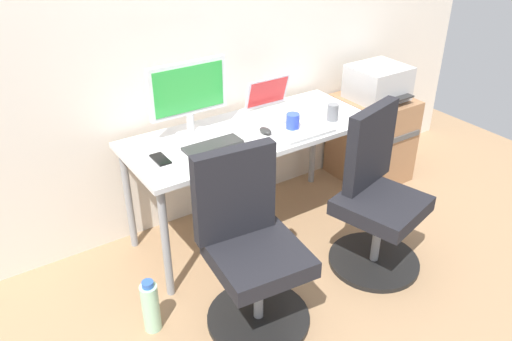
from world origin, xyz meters
TOP-DOWN VIEW (x-y plane):
  - ground_plane at (0.00, 0.00)m, footprint 5.28×5.28m
  - back_wall at (0.00, 0.39)m, footprint 4.40×0.04m
  - desk at (0.00, 0.00)m, footprint 1.53×0.63m
  - office_chair_left at (-0.43, -0.64)m, footprint 0.54×0.54m
  - office_chair_right at (0.44, -0.64)m, footprint 0.54×0.54m
  - side_cabinet at (1.14, 0.10)m, footprint 0.47×0.52m
  - printer at (1.14, 0.10)m, footprint 0.38×0.40m
  - water_bottle_on_floor at (-0.90, -0.45)m, footprint 0.09×0.09m
  - desktop_monitor at (-0.31, 0.17)m, footprint 0.48×0.18m
  - open_laptop at (0.26, 0.13)m, footprint 0.31×0.28m
  - keyboard_by_monitor at (-0.30, -0.06)m, footprint 0.34×0.12m
  - keyboard_by_laptop at (0.24, -0.23)m, footprint 0.34×0.12m
  - mouse_by_monitor at (0.05, -0.08)m, footprint 0.06×0.10m
  - mouse_by_laptop at (0.70, -0.24)m, footprint 0.06×0.10m
  - coffee_mug at (0.23, -0.11)m, footprint 0.08×0.08m
  - pen_cup at (0.50, -0.15)m, footprint 0.07×0.07m
  - phone_near_laptop at (-0.61, -0.04)m, footprint 0.07×0.14m

SIDE VIEW (x-z plane):
  - ground_plane at x=0.00m, z-range 0.00..0.00m
  - water_bottle_on_floor at x=-0.90m, z-range -0.01..0.30m
  - side_cabinet at x=1.14m, z-range 0.00..0.64m
  - office_chair_left at x=-0.43m, z-range -0.05..0.89m
  - office_chair_right at x=0.44m, z-range -0.05..0.89m
  - desk at x=0.00m, z-range 0.29..1.00m
  - phone_near_laptop at x=-0.61m, z-range 0.72..0.73m
  - keyboard_by_monitor at x=-0.30m, z-range 0.72..0.73m
  - keyboard_by_laptop at x=0.24m, z-range 0.72..0.73m
  - mouse_by_monitor at x=0.05m, z-range 0.72..0.75m
  - mouse_by_laptop at x=0.70m, z-range 0.72..0.75m
  - printer at x=1.14m, z-range 0.64..0.88m
  - coffee_mug at x=0.23m, z-range 0.72..0.81m
  - pen_cup at x=0.50m, z-range 0.72..0.82m
  - open_laptop at x=0.26m, z-range 0.66..0.88m
  - desktop_monitor at x=-0.31m, z-range 0.75..1.18m
  - back_wall at x=0.00m, z-range 0.00..2.60m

